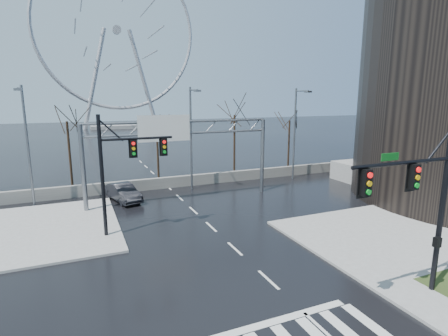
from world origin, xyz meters
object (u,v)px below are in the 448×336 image
ferris_wheel (117,37)px  signal_mast_far (120,164)px  signal_mast_near (423,196)px  car (123,192)px  sign_gantry (177,143)px

ferris_wheel → signal_mast_far: bearing=-97.2°
signal_mast_near → car: bearing=115.4°
ferris_wheel → signal_mast_near: bearing=-89.9°
signal_mast_far → car: signal_mast_far is taller
signal_mast_near → ferris_wheel: ferris_wheel is taller
sign_gantry → ferris_wheel: 82.91m
signal_mast_far → ferris_wheel: 89.30m
ferris_wheel → car: 82.61m
signal_mast_near → sign_gantry: (-5.52, 19.00, 0.31)m
signal_mast_near → car: signal_mast_near is taller
signal_mast_near → signal_mast_far: same height
signal_mast_near → sign_gantry: size_ratio=0.49×
signal_mast_far → ferris_wheel: bearing=82.8°
signal_mast_far → ferris_wheel: size_ratio=0.16×
signal_mast_far → ferris_wheel: ferris_wheel is taller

